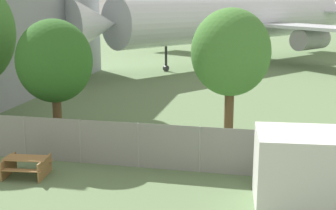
{
  "coord_description": "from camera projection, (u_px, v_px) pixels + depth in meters",
  "views": [
    {
      "loc": [
        2.56,
        -6.92,
        6.89
      ],
      "look_at": [
        -1.95,
        13.67,
        2.0
      ],
      "focal_mm": 50.0,
      "sensor_mm": 36.0,
      "label": 1
    }
  ],
  "objects": [
    {
      "name": "airplane",
      "position": [
        243.0,
        18.0,
        50.36
      ],
      "size": [
        29.71,
        37.03,
        13.93
      ],
      "rotation": [
        0.0,
        0.0,
        -2.21
      ],
      "color": "silver",
      "rests_on": "ground"
    },
    {
      "name": "tree_behind_benches",
      "position": [
        231.0,
        53.0,
        20.33
      ],
      "size": [
        3.49,
        3.49,
        6.45
      ],
      "color": "brown",
      "rests_on": "ground"
    },
    {
      "name": "tree_near_hangar",
      "position": [
        54.0,
        61.0,
        22.18
      ],
      "size": [
        3.62,
        3.62,
        5.91
      ],
      "color": "brown",
      "rests_on": "ground"
    },
    {
      "name": "picnic_bench_open_grass",
      "position": [
        26.0,
        164.0,
        18.33
      ],
      "size": [
        1.82,
        1.57,
        0.76
      ],
      "rotation": [
        0.0,
        0.0,
        0.1
      ],
      "color": "olive",
      "rests_on": "ground"
    },
    {
      "name": "portable_cabin",
      "position": [
        324.0,
        170.0,
        15.48
      ],
      "size": [
        4.68,
        2.86,
        2.55
      ],
      "rotation": [
        0.0,
        0.0,
        0.09
      ],
      "color": "silver",
      "rests_on": "ground"
    },
    {
      "name": "perimeter_fence",
      "position": [
        200.0,
        150.0,
        18.62
      ],
      "size": [
        56.07,
        0.07,
        1.9
      ],
      "color": "gray",
      "rests_on": "ground"
    }
  ]
}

